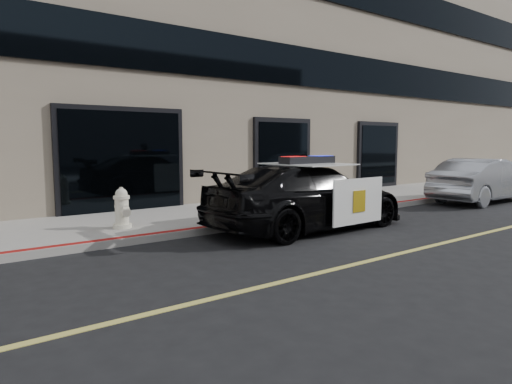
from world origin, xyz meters
TOP-DOWN VIEW (x-y plane):
  - ground at (0.00, 0.00)m, footprint 120.00×120.00m
  - sidewalk_n at (0.00, 5.25)m, footprint 60.00×3.50m
  - building_n at (0.00, 10.50)m, footprint 60.00×7.00m
  - police_car at (1.59, 2.65)m, footprint 2.41×5.11m
  - silver_sedan at (9.32, 2.58)m, footprint 1.52×4.33m
  - fire_hydrant at (-1.97, 4.52)m, footprint 0.39×0.54m

SIDE VIEW (x-z plane):
  - ground at x=0.00m, z-range 0.00..0.00m
  - sidewalk_n at x=0.00m, z-range 0.00..0.15m
  - fire_hydrant at x=-1.97m, z-range 0.12..0.99m
  - silver_sedan at x=9.32m, z-range 0.00..1.43m
  - police_car at x=1.59m, z-range -0.08..1.56m
  - building_n at x=0.00m, z-range 0.00..12.00m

